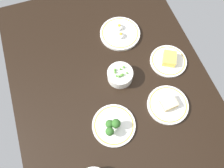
# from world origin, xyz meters

# --- Properties ---
(dining_table) EXTENTS (1.43, 1.01, 0.04)m
(dining_table) POSITION_xyz_m (0.00, 0.00, 0.02)
(dining_table) COLOR black
(dining_table) RESTS_ON ground
(plate_sandwich) EXTENTS (0.20, 0.20, 0.05)m
(plate_sandwich) POSITION_xyz_m (0.19, 0.23, 0.05)
(plate_sandwich) COLOR white
(plate_sandwich) RESTS_ON dining_table
(plate_eggs) EXTENTS (0.23, 0.23, 0.05)m
(plate_eggs) POSITION_xyz_m (-0.29, 0.15, 0.05)
(plate_eggs) COLOR white
(plate_eggs) RESTS_ON dining_table
(plate_broccoli) EXTENTS (0.21, 0.21, 0.08)m
(plate_broccoli) POSITION_xyz_m (0.20, -0.06, 0.06)
(plate_broccoli) COLOR white
(plate_broccoli) RESTS_ON dining_table
(bowl_peas) EXTENTS (0.13, 0.13, 0.07)m
(bowl_peas) POSITION_xyz_m (-0.03, 0.05, 0.07)
(bowl_peas) COLOR white
(bowl_peas) RESTS_ON dining_table
(plate_cheese) EXTENTS (0.20, 0.20, 0.05)m
(plate_cheese) POSITION_xyz_m (-0.04, 0.33, 0.05)
(plate_cheese) COLOR white
(plate_cheese) RESTS_ON dining_table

